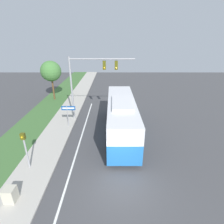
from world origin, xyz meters
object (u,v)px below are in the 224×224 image
(signal_gantry, at_px, (89,76))
(pedestrian_signal, at_px, (25,145))
(bus, at_px, (121,115))
(street_sign, at_px, (68,112))
(utility_cabinet, at_px, (10,195))

(signal_gantry, distance_m, pedestrian_signal, 9.61)
(bus, relative_size, signal_gantry, 1.53)
(bus, distance_m, pedestrian_signal, 8.56)
(pedestrian_signal, bearing_deg, signal_gantry, 66.90)
(bus, distance_m, street_sign, 5.55)
(pedestrian_signal, relative_size, street_sign, 1.19)
(street_sign, bearing_deg, pedestrian_signal, -102.81)
(pedestrian_signal, height_order, street_sign, pedestrian_signal)
(utility_cabinet, bearing_deg, pedestrian_signal, 94.08)
(bus, height_order, pedestrian_signal, bus)
(bus, xyz_separation_m, pedestrian_signal, (-6.86, -5.13, 0.01))
(signal_gantry, height_order, pedestrian_signal, signal_gantry)
(pedestrian_signal, height_order, utility_cabinet, pedestrian_signal)
(street_sign, xyz_separation_m, utility_cabinet, (-1.25, -9.25, -1.19))
(bus, relative_size, pedestrian_signal, 3.69)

